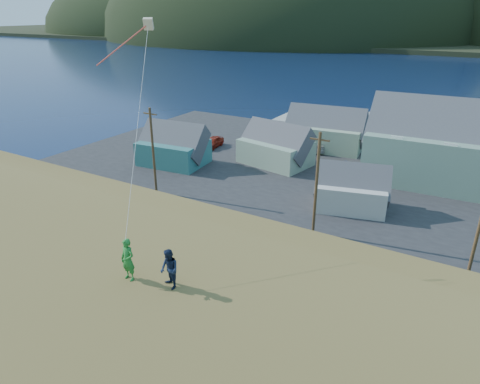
# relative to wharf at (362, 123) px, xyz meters

# --- Properties ---
(ground) EXTENTS (900.00, 900.00, 0.00)m
(ground) POSITION_rel_wharf_xyz_m (6.00, -40.00, -0.45)
(ground) COLOR #0A1638
(ground) RESTS_ON ground
(grass_strip) EXTENTS (110.00, 8.00, 0.10)m
(grass_strip) POSITION_rel_wharf_xyz_m (6.00, -42.00, -0.40)
(grass_strip) COLOR #4C3D19
(grass_strip) RESTS_ON ground
(waterfront_lot) EXTENTS (72.00, 36.00, 0.12)m
(waterfront_lot) POSITION_rel_wharf_xyz_m (6.00, -23.00, -0.39)
(waterfront_lot) COLOR #28282B
(waterfront_lot) RESTS_ON ground
(wharf) EXTENTS (26.00, 14.00, 0.90)m
(wharf) POSITION_rel_wharf_xyz_m (0.00, 0.00, 0.00)
(wharf) COLOR gray
(wharf) RESTS_ON ground
(shed_teal) EXTENTS (8.48, 6.31, 6.29)m
(shed_teal) POSITION_rel_wharf_xyz_m (-14.50, -30.39, 1.91)
(shed_teal) COLOR #2A6262
(shed_teal) RESTS_ON waterfront_lot
(shed_palegreen_near) EXTENTS (9.37, 6.77, 6.19)m
(shed_palegreen_near) POSITION_rel_wharf_xyz_m (-3.89, -24.17, 1.90)
(shed_palegreen_near) COLOR gray
(shed_palegreen_near) RESTS_ON waterfront_lot
(shed_white) EXTENTS (7.59, 5.96, 5.32)m
(shed_white) POSITION_rel_wharf_xyz_m (7.84, -31.99, 1.62)
(shed_white) COLOR beige
(shed_white) RESTS_ON waterfront_lot
(shed_palegreen_far) EXTENTS (10.91, 6.93, 6.96)m
(shed_palegreen_far) POSITION_rel_wharf_xyz_m (-1.00, -15.08, 2.22)
(shed_palegreen_far) COLOR gray
(shed_palegreen_far) RESTS_ON waterfront_lot
(utility_poles) EXTENTS (29.02, 0.24, 8.80)m
(utility_poles) POSITION_rel_wharf_xyz_m (4.93, -38.50, 4.05)
(utility_poles) COLOR #47331E
(utility_poles) RESTS_ON waterfront_lot
(parked_cars) EXTENTS (23.52, 12.47, 1.53)m
(parked_cars) POSITION_rel_wharf_xyz_m (-3.06, -19.21, 0.40)
(parked_cars) COLOR maroon
(parked_cars) RESTS_ON waterfront_lot
(kite_flyer_green) EXTENTS (0.70, 0.48, 1.83)m
(kite_flyer_green) POSITION_rel_wharf_xyz_m (6.09, -58.48, 7.66)
(kite_flyer_green) COLOR #21792B
(kite_flyer_green) RESTS_ON hillside
(kite_flyer_navy) EXTENTS (1.01, 0.92, 1.67)m
(kite_flyer_navy) POSITION_rel_wharf_xyz_m (7.89, -58.08, 7.59)
(kite_flyer_navy) COLOR #15213B
(kite_flyer_navy) RESTS_ON hillside
(kite_rig) EXTENTS (2.61, 3.66, 10.96)m
(kite_rig) POSITION_rel_wharf_xyz_m (2.14, -52.08, 16.01)
(kite_rig) COLOR beige
(kite_rig) RESTS_ON ground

